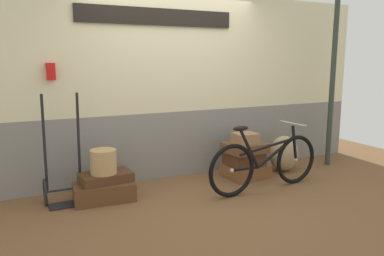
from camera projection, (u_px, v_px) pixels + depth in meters
ground at (198, 194)px, 4.82m from camera, size 8.44×5.20×0.06m
station_building at (172, 86)px, 5.34m from camera, size 6.44×0.74×2.57m
suitcase_0 at (104, 192)px, 4.50m from camera, size 0.73×0.42×0.22m
suitcase_1 at (106, 177)px, 4.53m from camera, size 0.62×0.40×0.11m
suitcase_2 at (246, 171)px, 5.42m from camera, size 0.62×0.53×0.18m
suitcase_3 at (244, 158)px, 5.37m from camera, size 0.49×0.42×0.19m
suitcase_4 at (245, 147)px, 5.35m from camera, size 0.59×0.51×0.13m
suitcase_5 at (246, 138)px, 5.30m from camera, size 0.33×0.28×0.14m
wicker_basket at (103, 162)px, 4.46m from camera, size 0.31×0.31×0.29m
luggage_trolley at (64, 180)px, 4.41m from camera, size 0.46×0.38×1.29m
burlap_sack at (284, 153)px, 5.70m from camera, size 0.45×0.38×0.54m
bicycle at (265, 163)px, 4.85m from camera, size 1.72×0.46×0.87m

